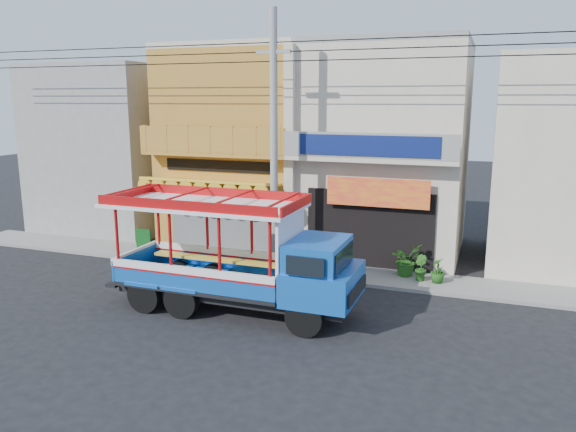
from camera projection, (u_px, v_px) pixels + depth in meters
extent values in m
plane|color=black|center=(265.00, 310.00, 16.51)|extent=(90.00, 90.00, 0.00)
cube|color=slate|center=(308.00, 270.00, 20.18)|extent=(30.00, 2.00, 0.12)
cube|color=#AD7C26|center=(249.00, 148.00, 24.40)|extent=(6.00, 6.00, 8.00)
cube|color=#595B5E|center=(219.00, 220.00, 22.15)|extent=(4.20, 0.10, 2.60)
cube|color=gold|center=(209.00, 181.00, 21.14)|extent=(5.20, 1.50, 0.31)
cube|color=#AD7C26|center=(214.00, 154.00, 21.30)|extent=(6.00, 0.70, 0.18)
cube|color=#AD7C26|center=(209.00, 140.00, 20.92)|extent=(6.00, 0.12, 0.95)
cube|color=black|center=(218.00, 166.00, 21.70)|extent=(4.50, 0.04, 0.45)
cube|color=beige|center=(248.00, 50.00, 23.56)|extent=(6.00, 6.00, 0.24)
cube|color=beige|center=(387.00, 152.00, 22.38)|extent=(6.00, 6.00, 8.00)
cube|color=black|center=(369.00, 230.00, 20.12)|extent=(4.60, 0.12, 2.80)
cube|color=#FFA61A|center=(377.00, 193.00, 19.47)|extent=(3.60, 0.05, 1.00)
cube|color=beige|center=(369.00, 159.00, 19.29)|extent=(6.00, 0.70, 0.18)
cube|color=gray|center=(368.00, 146.00, 18.91)|extent=(6.00, 0.12, 0.85)
cube|color=navy|center=(368.00, 146.00, 18.85)|extent=(4.80, 0.06, 0.70)
cube|color=gray|center=(391.00, 45.00, 21.54)|extent=(6.00, 6.00, 0.24)
cube|color=beige|center=(290.00, 157.00, 20.49)|extent=(0.35, 0.30, 8.00)
cube|color=gray|center=(115.00, 148.00, 26.78)|extent=(6.00, 6.00, 7.60)
cylinder|color=gray|center=(274.00, 147.00, 18.96)|extent=(0.26, 0.26, 9.00)
cube|color=gray|center=(273.00, 52.00, 18.33)|extent=(1.20, 0.12, 0.12)
cylinder|color=black|center=(302.00, 61.00, 18.06)|extent=(28.00, 0.04, 0.04)
cylinder|color=black|center=(302.00, 51.00, 18.00)|extent=(28.00, 0.04, 0.04)
cylinder|color=black|center=(302.00, 41.00, 17.94)|extent=(28.00, 0.04, 0.04)
cylinder|color=black|center=(304.00, 318.00, 14.59)|extent=(1.02, 0.29, 1.02)
cylinder|color=black|center=(326.00, 294.00, 16.37)|extent=(1.02, 0.29, 1.02)
cylinder|color=black|center=(181.00, 300.00, 15.84)|extent=(1.02, 0.29, 1.02)
cylinder|color=black|center=(214.00, 280.00, 17.62)|extent=(1.02, 0.29, 1.02)
cylinder|color=black|center=(145.00, 295.00, 16.26)|extent=(1.02, 0.29, 1.02)
cylinder|color=black|center=(180.00, 276.00, 18.04)|extent=(1.02, 0.29, 1.02)
cube|color=black|center=(235.00, 291.00, 16.29)|extent=(6.86, 1.72, 0.29)
cube|color=blue|center=(323.00, 283.00, 15.27)|extent=(1.85, 2.25, 0.92)
cube|color=blue|center=(318.00, 254.00, 15.16)|extent=(1.44, 2.07, 0.77)
cube|color=black|center=(344.00, 258.00, 14.93)|extent=(0.07, 1.80, 0.56)
cube|color=black|center=(210.00, 281.00, 16.54)|extent=(5.06, 2.27, 0.12)
cube|color=blue|center=(190.00, 281.00, 15.47)|extent=(5.05, 0.11, 0.61)
cube|color=white|center=(190.00, 271.00, 15.42)|extent=(5.05, 0.12, 0.22)
cube|color=blue|center=(226.00, 260.00, 17.46)|extent=(5.05, 0.11, 0.61)
cube|color=white|center=(226.00, 252.00, 17.40)|extent=(5.05, 0.12, 0.22)
cylinder|color=#B10E0F|center=(117.00, 234.00, 16.07)|extent=(0.09, 0.09, 1.63)
cylinder|color=#B10E0F|center=(158.00, 219.00, 18.02)|extent=(0.09, 0.09, 1.63)
cube|color=white|center=(290.00, 252.00, 15.44)|extent=(0.09, 2.06, 2.30)
cube|color=white|center=(204.00, 205.00, 16.10)|extent=(5.68, 2.53, 0.10)
cube|color=#B10E0F|center=(204.00, 198.00, 16.07)|extent=(5.47, 2.43, 0.27)
cube|color=black|center=(144.00, 252.00, 22.15)|extent=(0.54, 0.30, 0.10)
cube|color=#0C4515|center=(144.00, 240.00, 22.05)|extent=(0.64, 0.09, 0.88)
imported|color=#205016|center=(406.00, 260.00, 19.26)|extent=(1.26, 1.31, 1.12)
imported|color=#205016|center=(420.00, 268.00, 18.77)|extent=(0.56, 0.60, 0.86)
imported|color=#205016|center=(438.00, 270.00, 18.53)|extent=(0.49, 0.49, 0.85)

